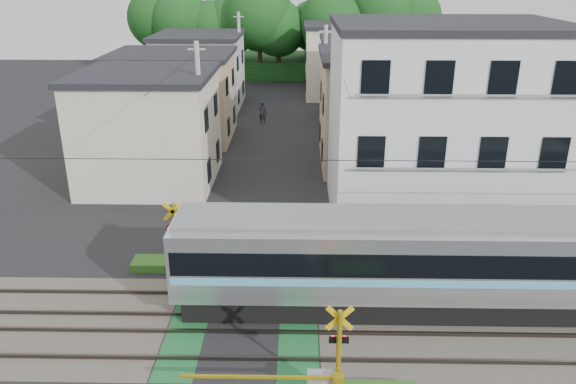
{
  "coord_description": "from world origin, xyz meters",
  "views": [
    {
      "loc": [
        1.86,
        -16.25,
        11.43
      ],
      "look_at": [
        1.44,
        5.0,
        2.95
      ],
      "focal_mm": 35.0,
      "sensor_mm": 36.0,
      "label": 1
    }
  ],
  "objects_px": {
    "apartment_block": "(440,124)",
    "pedestrian": "(262,112)",
    "crossing_signal_far": "(187,255)",
    "crossing_signal_near": "(323,381)",
    "commuter_train": "(421,261)"
  },
  "relations": [
    {
      "from": "commuter_train",
      "to": "crossing_signal_far",
      "type": "relative_size",
      "value": 3.67
    },
    {
      "from": "commuter_train",
      "to": "crossing_signal_near",
      "type": "bearing_deg",
      "value": -126.54
    },
    {
      "from": "crossing_signal_near",
      "to": "apartment_block",
      "type": "bearing_deg",
      "value": 65.78
    },
    {
      "from": "commuter_train",
      "to": "crossing_signal_far",
      "type": "bearing_deg",
      "value": 164.37
    },
    {
      "from": "apartment_block",
      "to": "pedestrian",
      "type": "xyz_separation_m",
      "value": [
        -9.54,
        17.75,
        -3.79
      ]
    },
    {
      "from": "commuter_train",
      "to": "pedestrian",
      "type": "distance_m",
      "value": 27.05
    },
    {
      "from": "crossing_signal_far",
      "to": "crossing_signal_near",
      "type": "bearing_deg",
      "value": -54.71
    },
    {
      "from": "crossing_signal_near",
      "to": "crossing_signal_far",
      "type": "relative_size",
      "value": 1.0
    },
    {
      "from": "crossing_signal_near",
      "to": "pedestrian",
      "type": "xyz_separation_m",
      "value": [
        -3.62,
        30.9,
        0.15
      ]
    },
    {
      "from": "crossing_signal_far",
      "to": "apartment_block",
      "type": "distance_m",
      "value": 13.14
    },
    {
      "from": "crossing_signal_near",
      "to": "apartment_block",
      "type": "xyz_separation_m",
      "value": [
        5.91,
        13.15,
        3.94
      ]
    },
    {
      "from": "crossing_signal_near",
      "to": "apartment_block",
      "type": "height_order",
      "value": "apartment_block"
    },
    {
      "from": "apartment_block",
      "to": "pedestrian",
      "type": "relative_size",
      "value": 5.89
    },
    {
      "from": "crossing_signal_far",
      "to": "pedestrian",
      "type": "relative_size",
      "value": 2.73
    },
    {
      "from": "crossing_signal_far",
      "to": "pedestrian",
      "type": "height_order",
      "value": "crossing_signal_far"
    }
  ]
}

